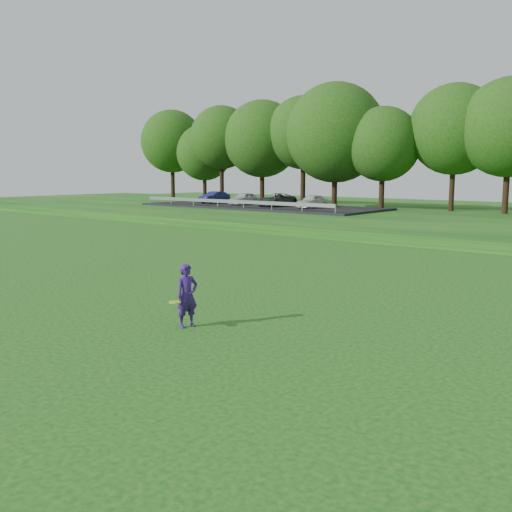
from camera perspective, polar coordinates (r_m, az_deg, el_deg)
The scene contains 4 objects.
ground at distance 14.60m, azimuth -8.14°, elevation -7.42°, with size 140.00×140.00×0.00m, color #0D4712.
walking_path at distance 31.48m, azimuth 19.77°, elevation 0.72°, with size 130.00×1.60×0.04m, color gray.
parking_lot at distance 54.46m, azimuth 0.37°, elevation 5.29°, with size 24.00×9.00×1.38m.
woman at distance 14.73m, azimuth -6.91°, elevation -3.96°, with size 0.53×0.94×1.65m.
Camera 1 is at (10.41, -9.44, 3.96)m, focal length 40.00 mm.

